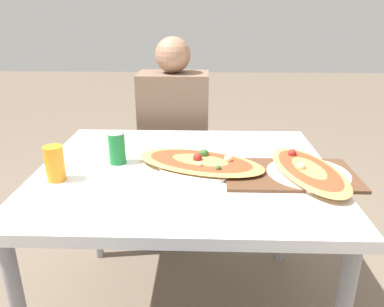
% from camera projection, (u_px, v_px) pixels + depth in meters
% --- Properties ---
extents(dining_table, '(1.12, 0.95, 0.73)m').
position_uv_depth(dining_table, '(184.00, 184.00, 1.47)').
color(dining_table, white).
rests_on(dining_table, ground_plane).
extents(chair_far_seated, '(0.40, 0.40, 0.86)m').
position_uv_depth(chair_far_seated, '(176.00, 152.00, 2.29)').
color(chair_far_seated, '#2D3851').
rests_on(chair_far_seated, ground_plane).
extents(person_seated, '(0.38, 0.27, 1.17)m').
position_uv_depth(person_seated, '(174.00, 126.00, 2.11)').
color(person_seated, '#2D2D38').
rests_on(person_seated, ground_plane).
extents(pizza_main, '(0.56, 0.40, 0.06)m').
position_uv_depth(pizza_main, '(200.00, 163.00, 1.44)').
color(pizza_main, white).
rests_on(pizza_main, dining_table).
extents(soda_can, '(0.07, 0.07, 0.12)m').
position_uv_depth(soda_can, '(117.00, 148.00, 1.47)').
color(soda_can, '#197233').
rests_on(soda_can, dining_table).
extents(drink_glass, '(0.07, 0.07, 0.13)m').
position_uv_depth(drink_glass, '(55.00, 163.00, 1.32)').
color(drink_glass, orange).
rests_on(drink_glass, dining_table).
extents(serving_tray, '(0.48, 0.29, 0.01)m').
position_uv_depth(serving_tray, '(290.00, 174.00, 1.38)').
color(serving_tray, brown).
rests_on(serving_tray, dining_table).
extents(pizza_second, '(0.30, 0.50, 0.06)m').
position_uv_depth(pizza_second, '(308.00, 171.00, 1.37)').
color(pizza_second, white).
rests_on(pizza_second, dining_table).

